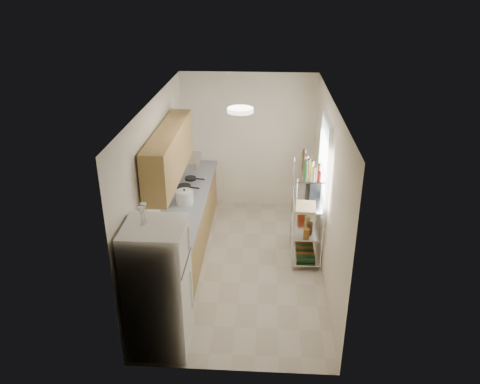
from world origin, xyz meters
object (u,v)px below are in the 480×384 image
object	(u,v)px
rice_cooker	(185,197)
frying_pan_large	(184,187)
cutting_board	(305,207)
espresso_machine	(313,184)
refrigerator	(159,288)

from	to	relation	value
rice_cooker	frying_pan_large	xyz separation A→B (m)	(-0.12, 0.59, -0.09)
frying_pan_large	cutting_board	distance (m)	2.15
frying_pan_large	espresso_machine	distance (m)	2.17
refrigerator	espresso_machine	distance (m)	3.12
refrigerator	frying_pan_large	world-z (taller)	refrigerator
rice_cooker	frying_pan_large	world-z (taller)	rice_cooker
cutting_board	espresso_machine	world-z (taller)	espresso_machine
frying_pan_large	espresso_machine	world-z (taller)	espresso_machine
espresso_machine	frying_pan_large	bearing A→B (deg)	160.83
rice_cooker	espresso_machine	xyz separation A→B (m)	(2.01, 0.28, 0.15)
refrigerator	espresso_machine	size ratio (longest dim) A/B	5.52
refrigerator	rice_cooker	distance (m)	2.11
espresso_machine	cutting_board	bearing A→B (deg)	-117.43
refrigerator	rice_cooker	xyz separation A→B (m)	(-0.04, 2.10, 0.18)
cutting_board	espresso_machine	distance (m)	0.58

